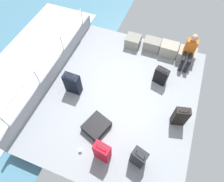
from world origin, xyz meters
TOP-DOWN VIEW (x-y plane):
  - ground_plane at (0.00, 0.00)m, footprint 4.40×5.20m
  - gunwale_port at (-2.17, 0.00)m, footprint 0.06×5.20m
  - railing_port at (-2.17, 0.00)m, footprint 0.04×4.20m
  - sea_wake at (-3.60, 0.00)m, footprint 12.00×12.00m
  - cargo_crate_0 at (-0.30, 2.14)m, footprint 0.53×0.47m
  - cargo_crate_1 at (0.36, 2.20)m, footprint 0.59×0.40m
  - cargo_crate_2 at (0.94, 2.18)m, footprint 0.60×0.45m
  - cargo_crate_3 at (1.55, 2.14)m, footprint 0.60×0.49m
  - passenger_seated at (1.55, 1.96)m, footprint 0.34×0.66m
  - suitcase_0 at (-1.36, -0.32)m, footprint 0.46×0.25m
  - suitcase_1 at (1.02, -1.63)m, footprint 0.40×0.32m
  - suitcase_2 at (0.18, -1.81)m, footprint 0.41×0.28m
  - suitcase_3 at (0.96, 0.90)m, footprint 0.43×0.29m
  - suitcase_4 at (1.72, -0.25)m, footprint 0.39×0.27m
  - suitcase_5 at (-0.25, -1.19)m, footprint 0.73×0.78m
  - paper_cup at (-0.38, -1.91)m, footprint 0.08×0.08m

SIDE VIEW (x-z plane):
  - sea_wake at x=-3.60m, z-range -0.35..-0.33m
  - ground_plane at x=0.00m, z-range -0.06..0.00m
  - paper_cup at x=-0.38m, z-range 0.00..0.10m
  - suitcase_5 at x=-0.25m, z-range 0.00..0.22m
  - cargo_crate_0 at x=-0.30m, z-range 0.00..0.36m
  - cargo_crate_3 at x=1.55m, z-range 0.00..0.38m
  - cargo_crate_1 at x=0.36m, z-range 0.00..0.39m
  - cargo_crate_2 at x=0.94m, z-range 0.00..0.41m
  - gunwale_port at x=-2.17m, z-range 0.00..0.45m
  - suitcase_3 at x=0.96m, z-range -0.06..0.64m
  - suitcase_1 at x=1.02m, z-range -0.08..0.74m
  - suitcase_4 at x=1.72m, z-range -0.05..0.75m
  - suitcase_0 at x=-1.36m, z-range -0.09..0.78m
  - suitcase_2 at x=0.18m, z-range -0.05..0.77m
  - passenger_seated at x=1.55m, z-range 0.02..1.10m
  - railing_port at x=-2.17m, z-range 0.27..1.29m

